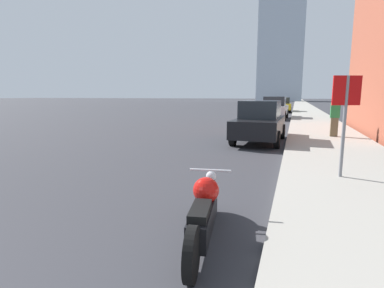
{
  "coord_description": "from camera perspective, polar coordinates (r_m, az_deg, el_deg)",
  "views": [
    {
      "loc": [
        3.97,
        0.35,
        1.86
      ],
      "look_at": [
        1.69,
        6.96,
        0.73
      ],
      "focal_mm": 28.0,
      "sensor_mm": 36.0,
      "label": 1
    }
  ],
  "objects": [
    {
      "name": "sidewalk",
      "position": [
        39.71,
        20.98,
        6.01
      ],
      "size": [
        3.19,
        240.0,
        0.15
      ],
      "color": "#9E998E",
      "rests_on": "ground_plane"
    },
    {
      "name": "parked_car_black",
      "position": [
        12.35,
        12.81,
        4.15
      ],
      "size": [
        1.89,
        4.24,
        1.66
      ],
      "rotation": [
        0.0,
        0.0,
        -0.03
      ],
      "color": "black",
      "rests_on": "ground_plane"
    },
    {
      "name": "parked_car_silver",
      "position": [
        25.22,
        15.47,
        6.67
      ],
      "size": [
        2.09,
        4.55,
        1.79
      ],
      "rotation": [
        0.0,
        0.0,
        -0.03
      ],
      "color": "#BCBCC1",
      "rests_on": "ground_plane"
    },
    {
      "name": "stop_sign",
      "position": [
        6.97,
        27.19,
        6.0
      ],
      "size": [
        0.57,
        0.26,
        2.11
      ],
      "color": "slate",
      "rests_on": "sidewalk"
    },
    {
      "name": "distant_tower",
      "position": [
        112.25,
        17.02,
        24.29
      ],
      "size": [
        14.2,
        14.2,
        63.64
      ],
      "color": "silver",
      "rests_on": "ground_plane"
    },
    {
      "name": "pedestrian",
      "position": [
        13.98,
        25.56,
        4.73
      ],
      "size": [
        0.36,
        0.23,
        1.65
      ],
      "color": "brown",
      "rests_on": "sidewalk"
    },
    {
      "name": "motorcycle",
      "position": [
        3.96,
        2.28,
        -12.69
      ],
      "size": [
        0.66,
        2.27,
        0.78
      ],
      "rotation": [
        0.0,
        0.0,
        0.16
      ],
      "color": "black",
      "rests_on": "ground_plane"
    },
    {
      "name": "parked_car_yellow",
      "position": [
        35.63,
        16.75,
        7.15
      ],
      "size": [
        2.11,
        4.31,
        1.67
      ],
      "rotation": [
        0.0,
        0.0,
        0.06
      ],
      "color": "gold",
      "rests_on": "ground_plane"
    }
  ]
}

